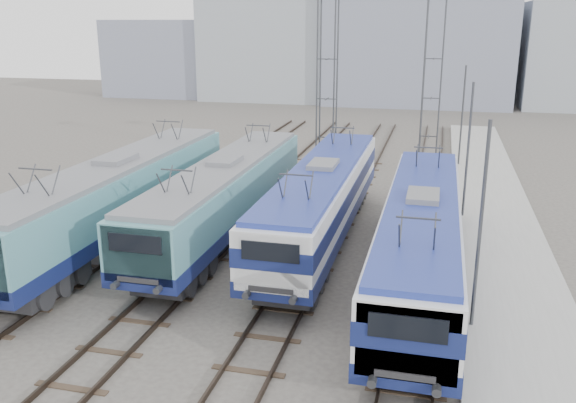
{
  "coord_description": "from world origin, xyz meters",
  "views": [
    {
      "loc": [
        7.15,
        -16.81,
        9.76
      ],
      "look_at": [
        1.19,
        7.0,
        2.5
      ],
      "focal_mm": 38.0,
      "sensor_mm": 36.0,
      "label": 1
    }
  ],
  "objects_px": {
    "mast_front": "(480,231)",
    "mast_rear": "(462,118)",
    "catenary_tower_east": "(433,72)",
    "locomotive_center_right": "(322,196)",
    "mast_mid": "(468,154)",
    "locomotive_center_left": "(224,193)",
    "locomotive_far_left": "(116,194)",
    "catenary_tower_west": "(327,73)",
    "locomotive_far_right": "(421,234)"
  },
  "relations": [
    {
      "from": "locomotive_far_right",
      "to": "catenary_tower_east",
      "type": "bearing_deg",
      "value": 90.75
    },
    {
      "from": "mast_front",
      "to": "catenary_tower_west",
      "type": "bearing_deg",
      "value": 113.27
    },
    {
      "from": "locomotive_center_left",
      "to": "locomotive_center_right",
      "type": "bearing_deg",
      "value": 5.04
    },
    {
      "from": "mast_front",
      "to": "mast_rear",
      "type": "height_order",
      "value": "same"
    },
    {
      "from": "mast_rear",
      "to": "catenary_tower_east",
      "type": "bearing_deg",
      "value": -136.4
    },
    {
      "from": "locomotive_center_left",
      "to": "catenary_tower_east",
      "type": "xyz_separation_m",
      "value": [
        8.75,
        15.36,
        4.46
      ]
    },
    {
      "from": "locomotive_far_left",
      "to": "mast_rear",
      "type": "distance_m",
      "value": 24.57
    },
    {
      "from": "locomotive_center_right",
      "to": "mast_rear",
      "type": "xyz_separation_m",
      "value": [
        6.35,
        16.96,
        1.26
      ]
    },
    {
      "from": "locomotive_far_right",
      "to": "catenary_tower_west",
      "type": "relative_size",
      "value": 1.45
    },
    {
      "from": "locomotive_center_left",
      "to": "mast_rear",
      "type": "relative_size",
      "value": 2.5
    },
    {
      "from": "locomotive_far_left",
      "to": "catenary_tower_east",
      "type": "xyz_separation_m",
      "value": [
        13.25,
        17.15,
        4.33
      ]
    },
    {
      "from": "locomotive_far_right",
      "to": "mast_mid",
      "type": "relative_size",
      "value": 2.48
    },
    {
      "from": "locomotive_center_right",
      "to": "mast_front",
      "type": "height_order",
      "value": "mast_front"
    },
    {
      "from": "catenary_tower_west",
      "to": "mast_rear",
      "type": "relative_size",
      "value": 1.71
    },
    {
      "from": "locomotive_far_left",
      "to": "locomotive_far_right",
      "type": "distance_m",
      "value": 13.63
    },
    {
      "from": "locomotive_center_left",
      "to": "locomotive_far_left",
      "type": "bearing_deg",
      "value": -158.34
    },
    {
      "from": "locomotive_center_left",
      "to": "catenary_tower_west",
      "type": "relative_size",
      "value": 1.46
    },
    {
      "from": "locomotive_center_right",
      "to": "mast_rear",
      "type": "height_order",
      "value": "mast_rear"
    },
    {
      "from": "locomotive_far_left",
      "to": "mast_rear",
      "type": "height_order",
      "value": "mast_rear"
    },
    {
      "from": "locomotive_far_right",
      "to": "catenary_tower_west",
      "type": "xyz_separation_m",
      "value": [
        -6.75,
        16.99,
        4.42
      ]
    },
    {
      "from": "catenary_tower_east",
      "to": "locomotive_center_right",
      "type": "bearing_deg",
      "value": -105.86
    },
    {
      "from": "catenary_tower_east",
      "to": "mast_front",
      "type": "bearing_deg",
      "value": -84.55
    },
    {
      "from": "locomotive_center_right",
      "to": "catenary_tower_east",
      "type": "distance_m",
      "value": 16.17
    },
    {
      "from": "mast_mid",
      "to": "mast_rear",
      "type": "height_order",
      "value": "same"
    },
    {
      "from": "catenary_tower_east",
      "to": "mast_mid",
      "type": "distance_m",
      "value": 10.69
    },
    {
      "from": "locomotive_center_left",
      "to": "mast_rear",
      "type": "height_order",
      "value": "mast_rear"
    },
    {
      "from": "locomotive_center_left",
      "to": "mast_front",
      "type": "distance_m",
      "value": 12.79
    },
    {
      "from": "locomotive_far_left",
      "to": "locomotive_center_right",
      "type": "height_order",
      "value": "locomotive_far_left"
    },
    {
      "from": "locomotive_far_left",
      "to": "locomotive_center_left",
      "type": "relative_size",
      "value": 1.06
    },
    {
      "from": "catenary_tower_west",
      "to": "mast_rear",
      "type": "bearing_deg",
      "value": 24.94
    },
    {
      "from": "locomotive_far_left",
      "to": "locomotive_center_right",
      "type": "distance_m",
      "value": 9.26
    },
    {
      "from": "catenary_tower_west",
      "to": "mast_rear",
      "type": "distance_m",
      "value": 9.99
    },
    {
      "from": "locomotive_center_right",
      "to": "mast_mid",
      "type": "xyz_separation_m",
      "value": [
        6.35,
        4.96,
        1.26
      ]
    },
    {
      "from": "mast_mid",
      "to": "mast_rear",
      "type": "relative_size",
      "value": 1.0
    },
    {
      "from": "locomotive_center_right",
      "to": "catenary_tower_west",
      "type": "xyz_separation_m",
      "value": [
        -2.25,
        12.96,
        4.4
      ]
    },
    {
      "from": "mast_mid",
      "to": "mast_rear",
      "type": "distance_m",
      "value": 12.0
    },
    {
      "from": "catenary_tower_east",
      "to": "mast_front",
      "type": "distance_m",
      "value": 22.32
    },
    {
      "from": "locomotive_center_right",
      "to": "mast_front",
      "type": "bearing_deg",
      "value": -47.94
    },
    {
      "from": "catenary_tower_west",
      "to": "catenary_tower_east",
      "type": "distance_m",
      "value": 6.8
    },
    {
      "from": "locomotive_center_left",
      "to": "catenary_tower_east",
      "type": "distance_m",
      "value": 18.23
    },
    {
      "from": "catenary_tower_east",
      "to": "mast_mid",
      "type": "relative_size",
      "value": 1.71
    },
    {
      "from": "catenary_tower_east",
      "to": "mast_rear",
      "type": "height_order",
      "value": "catenary_tower_east"
    },
    {
      "from": "locomotive_center_left",
      "to": "locomotive_far_right",
      "type": "relative_size",
      "value": 1.01
    },
    {
      "from": "locomotive_center_right",
      "to": "mast_front",
      "type": "relative_size",
      "value": 2.5
    },
    {
      "from": "mast_mid",
      "to": "mast_rear",
      "type": "bearing_deg",
      "value": 90.0
    },
    {
      "from": "locomotive_far_left",
      "to": "catenary_tower_east",
      "type": "height_order",
      "value": "catenary_tower_east"
    },
    {
      "from": "mast_front",
      "to": "mast_mid",
      "type": "xyz_separation_m",
      "value": [
        0.0,
        12.0,
        0.0
      ]
    },
    {
      "from": "locomotive_far_right",
      "to": "catenary_tower_west",
      "type": "bearing_deg",
      "value": 111.67
    },
    {
      "from": "locomotive_center_left",
      "to": "catenary_tower_east",
      "type": "height_order",
      "value": "catenary_tower_east"
    },
    {
      "from": "locomotive_far_left",
      "to": "mast_rear",
      "type": "relative_size",
      "value": 2.65
    }
  ]
}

